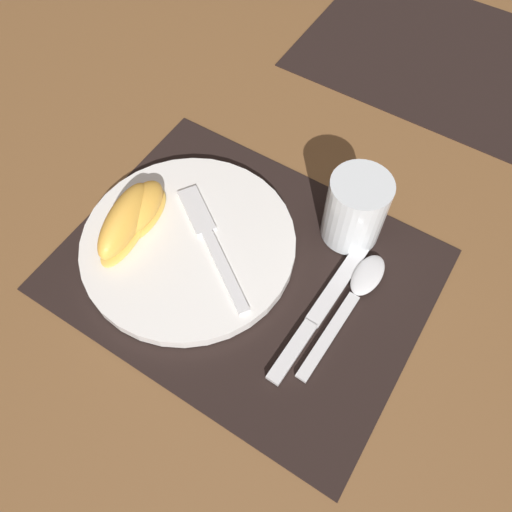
# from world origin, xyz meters

# --- Properties ---
(ground_plane) EXTENTS (3.00, 3.00, 0.00)m
(ground_plane) POSITION_xyz_m (0.00, 0.00, 0.00)
(ground_plane) COLOR brown
(placemat) EXTENTS (0.44, 0.35, 0.00)m
(placemat) POSITION_xyz_m (0.00, 0.00, 0.00)
(placemat) COLOR black
(placemat) RESTS_ON ground_plane
(placemat_far) EXTENTS (0.44, 0.35, 0.00)m
(placemat_far) POSITION_xyz_m (0.05, 0.52, 0.00)
(placemat_far) COLOR black
(placemat_far) RESTS_ON ground_plane
(plate) EXTENTS (0.27, 0.27, 0.02)m
(plate) POSITION_xyz_m (-0.08, -0.01, 0.01)
(plate) COLOR white
(plate) RESTS_ON placemat
(juice_glass) EXTENTS (0.08, 0.08, 0.10)m
(juice_glass) POSITION_xyz_m (0.09, 0.12, 0.05)
(juice_glass) COLOR silver
(juice_glass) RESTS_ON placemat
(knife) EXTENTS (0.03, 0.21, 0.01)m
(knife) POSITION_xyz_m (0.11, -0.01, 0.01)
(knife) COLOR silver
(knife) RESTS_ON placemat
(spoon) EXTENTS (0.04, 0.19, 0.01)m
(spoon) POSITION_xyz_m (0.13, 0.05, 0.01)
(spoon) COLOR silver
(spoon) RESTS_ON placemat
(fork) EXTENTS (0.17, 0.13, 0.00)m
(fork) POSITION_xyz_m (-0.06, 0.01, 0.02)
(fork) COLOR silver
(fork) RESTS_ON plate
(citrus_wedge_0) EXTENTS (0.06, 0.10, 0.04)m
(citrus_wedge_0) POSITION_xyz_m (-0.15, -0.01, 0.04)
(citrus_wedge_0) COLOR #F7C656
(citrus_wedge_0) RESTS_ON plate
(citrus_wedge_1) EXTENTS (0.07, 0.13, 0.05)m
(citrus_wedge_1) POSITION_xyz_m (-0.15, -0.04, 0.04)
(citrus_wedge_1) COLOR #F7C656
(citrus_wedge_1) RESTS_ON plate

